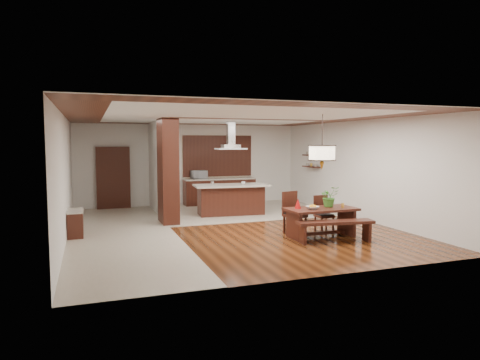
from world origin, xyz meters
name	(u,v)px	position (x,y,z in m)	size (l,w,h in m)	color
room_shell	(229,149)	(0.00, 0.00, 2.06)	(9.00, 9.04, 2.92)	#37190A
tile_hallway	(122,234)	(-2.75, 0.00, 0.01)	(2.50, 9.00, 0.01)	#B1A694
tile_kitchen	(242,210)	(1.25, 2.50, 0.01)	(5.50, 4.00, 0.01)	#B1A694
soffit_band	(229,118)	(0.00, 0.00, 2.88)	(8.00, 9.00, 0.02)	#3D1A0F
partition_pier	(168,171)	(-1.40, 1.20, 1.45)	(0.45, 1.00, 2.90)	black
partition_stub	(157,167)	(-1.40, 3.30, 1.45)	(0.18, 2.40, 2.90)	silver
hallway_console	(76,223)	(-3.81, 0.20, 0.32)	(0.37, 0.88, 0.63)	black
hallway_doorway	(113,178)	(-2.70, 4.40, 1.05)	(1.10, 0.20, 2.10)	black
rear_counter	(220,191)	(1.00, 4.20, 0.48)	(2.60, 0.62, 0.95)	black
kitchen_window	(217,156)	(1.00, 4.46, 1.75)	(2.60, 0.08, 1.50)	#A96F32
shelf_lower	(311,167)	(3.87, 2.60, 1.40)	(0.26, 0.90, 0.04)	black
shelf_upper	(311,155)	(3.87, 2.60, 1.80)	(0.26, 0.90, 0.04)	black
dining_table	(321,216)	(1.68, -1.84, 0.51)	(1.70, 0.89, 0.70)	black
dining_bench	(335,232)	(1.70, -2.44, 0.25)	(1.75, 0.38, 0.49)	black
dining_chair_left	(295,213)	(1.25, -1.34, 0.52)	(0.46, 0.46, 1.04)	black
dining_chair_right	(324,214)	(2.09, -1.31, 0.45)	(0.40, 0.40, 0.90)	black
pendant_lantern	(322,142)	(1.68, -1.84, 2.25)	(0.64, 0.64, 1.31)	#FDE9C1
foliage_plant	(329,197)	(1.96, -1.74, 0.94)	(0.44, 0.39, 0.49)	#397727
fruit_bowl	(312,208)	(1.40, -1.94, 0.73)	(0.28, 0.28, 0.07)	beige
napkin_cone	(298,204)	(1.13, -1.73, 0.81)	(0.15, 0.15, 0.24)	#AE0C0C
gold_ornament	(343,205)	(2.21, -1.94, 0.75)	(0.07, 0.07, 0.10)	gold
kitchen_island	(231,199)	(0.67, 1.89, 0.49)	(2.37, 1.19, 0.95)	black
range_hood	(231,135)	(0.67, 1.89, 2.46)	(0.90, 0.55, 0.87)	silver
island_cup	(243,183)	(1.04, 1.77, 0.99)	(0.12, 0.12, 0.09)	white
microwave	(199,175)	(0.23, 4.21, 1.10)	(0.54, 0.36, 0.30)	silver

